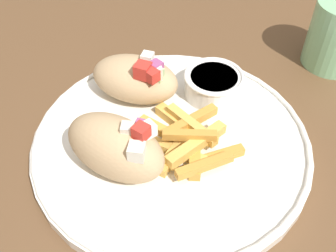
# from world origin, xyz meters

# --- Properties ---
(table) EXTENTS (1.16, 1.16, 0.74)m
(table) POSITION_xyz_m (0.00, 0.00, 0.66)
(table) COLOR brown
(table) RESTS_ON ground_plane
(plate) EXTENTS (0.32, 0.32, 0.02)m
(plate) POSITION_xyz_m (-0.00, -0.03, 0.75)
(plate) COLOR white
(plate) RESTS_ON table
(pita_sandwich_near) EXTENTS (0.13, 0.09, 0.07)m
(pita_sandwich_near) POSITION_xyz_m (-0.04, -0.09, 0.79)
(pita_sandwich_near) COLOR tan
(pita_sandwich_near) RESTS_ON plate
(pita_sandwich_far) EXTENTS (0.11, 0.08, 0.06)m
(pita_sandwich_far) POSITION_xyz_m (-0.06, 0.03, 0.79)
(pita_sandwich_far) COLOR tan
(pita_sandwich_far) RESTS_ON plate
(fries_pile) EXTENTS (0.13, 0.11, 0.03)m
(fries_pile) POSITION_xyz_m (0.02, -0.04, 0.77)
(fries_pile) COLOR gold
(fries_pile) RESTS_ON plate
(sauce_ramekin) EXTENTS (0.08, 0.08, 0.03)m
(sauce_ramekin) POSITION_xyz_m (0.03, 0.05, 0.78)
(sauce_ramekin) COLOR white
(sauce_ramekin) RESTS_ON plate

